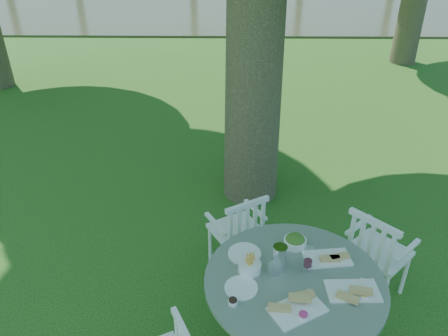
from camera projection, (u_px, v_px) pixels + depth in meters
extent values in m
plane|color=#143E0C|center=(224.00, 248.00, 4.54)|extent=(140.00, 140.00, 0.00)
cylinder|color=black|center=(291.00, 317.00, 3.28)|extent=(0.12, 0.12, 0.69)
cylinder|color=slate|center=(295.00, 281.00, 3.10)|extent=(1.29, 1.29, 0.04)
cylinder|color=white|center=(405.00, 274.00, 3.89)|extent=(0.04, 0.04, 0.45)
cylinder|color=white|center=(365.00, 253.00, 4.15)|extent=(0.04, 0.04, 0.45)
cylinder|color=white|center=(384.00, 295.00, 3.68)|extent=(0.04, 0.04, 0.45)
cylinder|color=white|center=(344.00, 271.00, 3.94)|extent=(0.04, 0.04, 0.45)
cube|color=white|center=(379.00, 252.00, 3.79)|extent=(0.62, 0.62, 0.04)
cube|color=white|center=(371.00, 243.00, 3.57)|extent=(0.35, 0.36, 0.46)
cylinder|color=white|center=(243.00, 233.00, 4.43)|extent=(0.03, 0.03, 0.42)
cylinder|color=white|center=(210.00, 245.00, 4.27)|extent=(0.03, 0.03, 0.42)
cylinder|color=white|center=(261.00, 252.00, 4.17)|extent=(0.03, 0.03, 0.42)
cylinder|color=white|center=(227.00, 265.00, 4.01)|extent=(0.03, 0.03, 0.42)
cube|color=white|center=(236.00, 229.00, 4.11)|extent=(0.57, 0.56, 0.04)
cube|color=white|center=(247.00, 223.00, 3.86)|extent=(0.39, 0.25, 0.43)
cube|color=white|center=(297.00, 310.00, 2.84)|extent=(0.42, 0.36, 0.01)
cube|color=white|center=(353.00, 291.00, 2.98)|extent=(0.37, 0.22, 0.01)
cube|color=white|center=(327.00, 258.00, 3.26)|extent=(0.37, 0.23, 0.01)
cylinder|color=white|center=(241.00, 288.00, 3.01)|extent=(0.23, 0.23, 0.01)
cylinder|color=white|center=(245.00, 253.00, 3.31)|extent=(0.25, 0.25, 0.01)
cylinder|color=white|center=(250.00, 267.00, 3.15)|extent=(0.17, 0.17, 0.07)
cylinder|color=white|center=(295.00, 242.00, 3.39)|extent=(0.18, 0.18, 0.06)
cylinder|color=silver|center=(280.00, 258.00, 3.13)|extent=(0.10, 0.10, 0.21)
cylinder|color=white|center=(308.00, 260.00, 3.11)|extent=(0.07, 0.07, 0.20)
cylinder|color=white|center=(276.00, 268.00, 3.10)|extent=(0.07, 0.07, 0.11)
cylinder|color=white|center=(272.00, 269.00, 3.10)|extent=(0.06, 0.06, 0.10)
cylinder|color=white|center=(303.00, 316.00, 2.78)|extent=(0.07, 0.07, 0.03)
cylinder|color=white|center=(363.00, 295.00, 2.94)|extent=(0.07, 0.07, 0.03)
cylinder|color=white|center=(363.00, 284.00, 3.03)|extent=(0.07, 0.07, 0.03)
cylinder|color=white|center=(233.00, 302.00, 2.89)|extent=(0.06, 0.06, 0.03)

